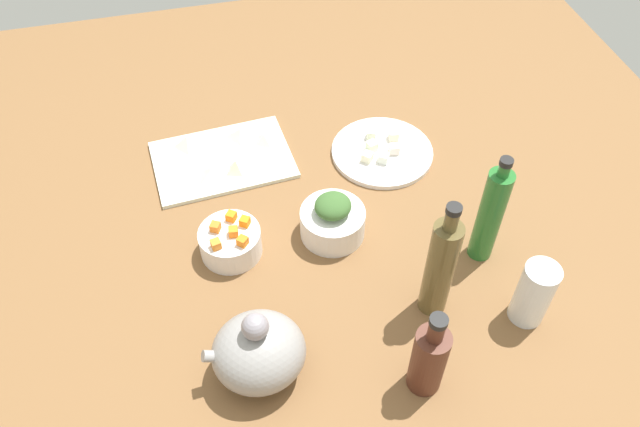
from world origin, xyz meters
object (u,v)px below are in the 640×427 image
at_px(plate_tofu, 382,152).
at_px(bottle_1, 429,359).
at_px(bowl_greens, 333,223).
at_px(drinking_glass_0, 534,293).
at_px(bottle_2, 490,215).
at_px(cutting_board, 223,160).
at_px(bottle_0, 440,267).
at_px(bowl_carrots, 230,242).
at_px(teapot, 258,351).

bearing_deg(plate_tofu, bottle_1, 79.40).
xyz_separation_m(bowl_greens, drinking_glass_0, (-0.30, 0.28, 0.04)).
height_order(bowl_greens, bottle_2, bottle_2).
bearing_deg(bottle_2, plate_tofu, -72.41).
height_order(cutting_board, drinking_glass_0, drinking_glass_0).
distance_m(cutting_board, bowl_greens, 0.33).
bearing_deg(bottle_2, cutting_board, -39.82).
xyz_separation_m(bottle_0, bottle_1, (0.07, 0.15, -0.04)).
bearing_deg(plate_tofu, drinking_glass_0, 104.65).
distance_m(bowl_carrots, bottle_2, 0.51).
bearing_deg(bottle_2, bottle_1, 49.06).
bearing_deg(drinking_glass_0, bowl_greens, -42.98).
bearing_deg(bottle_0, cutting_board, -55.91).
bearing_deg(cutting_board, bottle_1, 112.30).
height_order(bowl_carrots, teapot, teapot).
bearing_deg(bottle_2, bottle_0, 34.61).
bearing_deg(drinking_glass_0, bowl_carrots, -28.95).
bearing_deg(bottle_0, drinking_glass_0, 158.83).
relative_size(teapot, bottle_2, 0.68).
xyz_separation_m(cutting_board, teapot, (0.01, 0.54, 0.06)).
bearing_deg(teapot, bottle_2, -162.35).
xyz_separation_m(teapot, drinking_glass_0, (-0.50, 0.01, 0.00)).
bearing_deg(cutting_board, bottle_0, 124.09).
distance_m(plate_tofu, bottle_2, 0.36).
bearing_deg(plate_tofu, bowl_carrots, 27.66).
distance_m(plate_tofu, bottle_1, 0.58).
relative_size(bowl_greens, bottle_1, 0.66).
relative_size(bottle_0, drinking_glass_0, 2.00).
distance_m(bowl_greens, teapot, 0.34).
bearing_deg(bottle_0, bottle_1, 64.21).
distance_m(cutting_board, drinking_glass_0, 0.74).
bearing_deg(bowl_carrots, plate_tofu, -152.34).
bearing_deg(bottle_0, teapot, 9.39).
distance_m(bottle_2, drinking_glass_0, 0.17).
xyz_separation_m(cutting_board, plate_tofu, (-0.37, 0.07, 0.00)).
distance_m(cutting_board, bottle_1, 0.69).
distance_m(plate_tofu, bowl_carrots, 0.44).
relative_size(bowl_carrots, bottle_0, 0.45).
distance_m(bowl_carrots, drinking_glass_0, 0.59).
bearing_deg(teapot, drinking_glass_0, 179.21).
relative_size(teapot, bottle_1, 0.87).
height_order(bowl_greens, bowl_carrots, bowl_greens).
distance_m(bowl_greens, bottle_0, 0.27).
distance_m(teapot, bottle_2, 0.51).
bearing_deg(plate_tofu, bottle_2, 107.59).
bearing_deg(teapot, bottle_0, -170.61).
relative_size(plate_tofu, bottle_0, 0.85).
xyz_separation_m(plate_tofu, bowl_carrots, (0.39, 0.20, 0.02)).
relative_size(plate_tofu, bottle_2, 0.91).
height_order(bowl_carrots, bottle_1, bottle_1).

